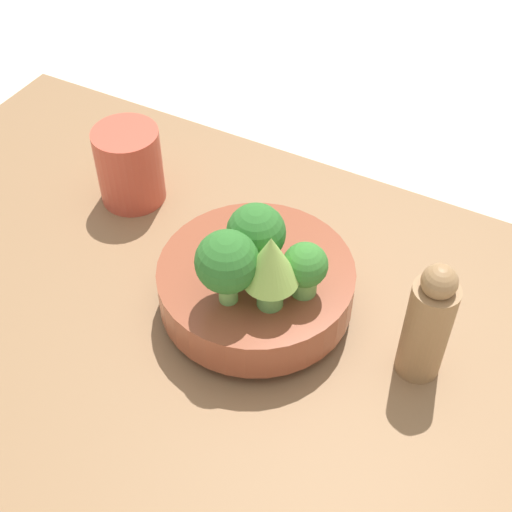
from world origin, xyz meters
The scene contains 9 objects.
ground_plane centered at (0.00, 0.00, 0.00)m, with size 6.00×6.00×0.00m, color beige.
table centered at (0.00, 0.00, 0.02)m, with size 1.05×0.62×0.03m.
bowl centered at (-0.01, -0.04, 0.07)m, with size 0.21×0.21×0.06m.
broccoli_floret_back centered at (0.00, 0.01, 0.15)m, with size 0.06×0.06×0.09m.
broccoli_floret_left centered at (-0.06, -0.03, 0.13)m, with size 0.05×0.05×0.06m.
romanesco_piece_far centered at (-0.04, 0.00, 0.16)m, with size 0.06×0.06×0.09m.
broccoli_floret_center centered at (-0.01, -0.04, 0.15)m, with size 0.06×0.06×0.08m.
cup centered at (0.23, -0.13, 0.09)m, with size 0.08×0.08×0.10m.
pepper_mill centered at (-0.19, -0.04, 0.11)m, with size 0.05×0.05×0.15m.
Camera 1 is at (-0.25, 0.42, 0.65)m, focal length 50.00 mm.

